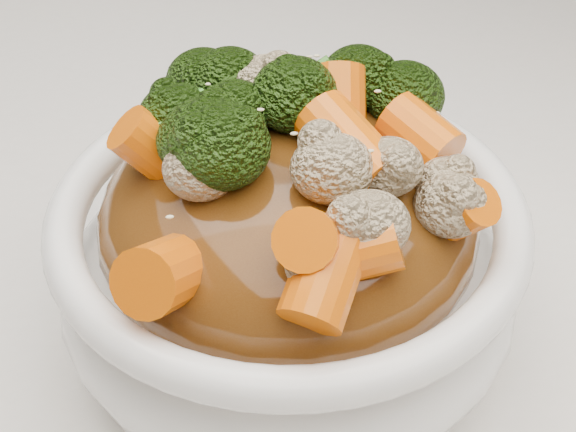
{
  "coord_description": "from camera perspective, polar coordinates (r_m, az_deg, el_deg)",
  "views": [
    {
      "loc": [
        -0.03,
        -0.29,
        1.06
      ],
      "look_at": [
        -0.0,
        -0.01,
        0.82
      ],
      "focal_mm": 55.0,
      "sensor_mm": 36.0,
      "label": 1
    }
  ],
  "objects": [
    {
      "name": "scallions",
      "position": [
        0.34,
        -0.0,
        7.35
      ],
      "size": [
        0.15,
        0.15,
        0.02
      ],
      "primitive_type": null,
      "rotation": [
        0.0,
        0.0,
        0.23
      ],
      "color": "#2D731A",
      "rests_on": "sauce_base"
    },
    {
      "name": "sauce_base",
      "position": [
        0.38,
        -0.0,
        -0.33
      ],
      "size": [
        0.2,
        0.2,
        0.09
      ],
      "primitive_type": "ellipsoid",
      "rotation": [
        0.0,
        0.0,
        0.23
      ],
      "color": "#562F0E",
      "rests_on": "bowl"
    },
    {
      "name": "carrots",
      "position": [
        0.34,
        -0.0,
        7.22
      ],
      "size": [
        0.2,
        0.2,
        0.05
      ],
      "primitive_type": null,
      "rotation": [
        0.0,
        0.0,
        0.23
      ],
      "color": "orange",
      "rests_on": "sauce_base"
    },
    {
      "name": "broccoli",
      "position": [
        0.34,
        -0.0,
        7.09
      ],
      "size": [
        0.2,
        0.2,
        0.04
      ],
      "primitive_type": null,
      "rotation": [
        0.0,
        0.0,
        0.23
      ],
      "color": "black",
      "rests_on": "sauce_base"
    },
    {
      "name": "sesame_seeds",
      "position": [
        0.34,
        -0.0,
        7.35
      ],
      "size": [
        0.18,
        0.18,
        0.01
      ],
      "primitive_type": null,
      "rotation": [
        0.0,
        0.0,
        0.23
      ],
      "color": "beige",
      "rests_on": "sauce_base"
    },
    {
      "name": "cauliflower",
      "position": [
        0.34,
        -0.0,
        6.82
      ],
      "size": [
        0.2,
        0.2,
        0.03
      ],
      "primitive_type": null,
      "rotation": [
        0.0,
        0.0,
        0.23
      ],
      "color": "tan",
      "rests_on": "sauce_base"
    },
    {
      "name": "tablecloth",
      "position": [
        0.44,
        0.41,
        -8.34
      ],
      "size": [
        1.2,
        0.8,
        0.04
      ],
      "primitive_type": "cube",
      "color": "white",
      "rests_on": "dining_table"
    },
    {
      "name": "bowl",
      "position": [
        0.39,
        -0.0,
        -3.41
      ],
      "size": [
        0.25,
        0.25,
        0.08
      ],
      "primitive_type": null,
      "rotation": [
        0.0,
        0.0,
        0.23
      ],
      "color": "white",
      "rests_on": "tablecloth"
    }
  ]
}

